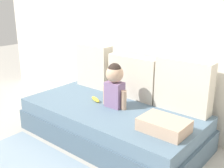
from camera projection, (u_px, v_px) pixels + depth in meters
ground_plane at (111, 138)px, 2.95m from camera, size 12.00×12.00×0.00m
back_wall at (147, 23)px, 3.03m from camera, size 5.11×0.10×2.32m
couch at (111, 123)px, 2.90m from camera, size 1.91×0.96×0.36m
throw_pillow_left at (94, 66)px, 3.40m from camera, size 0.46×0.16×0.53m
throw_pillow_center at (134, 77)px, 3.04m from camera, size 0.60×0.16×0.47m
throw_pillow_right at (183, 86)px, 2.67m from camera, size 0.56×0.16×0.52m
toddler at (115, 83)px, 2.78m from camera, size 0.29×0.18×0.46m
banana at (96, 99)px, 2.99m from camera, size 0.17×0.10×0.04m
folded_blanket at (164, 125)px, 2.32m from camera, size 0.40×0.28×0.11m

